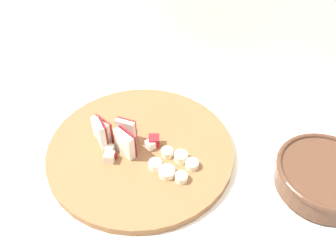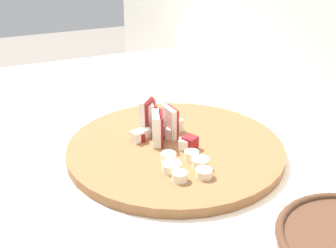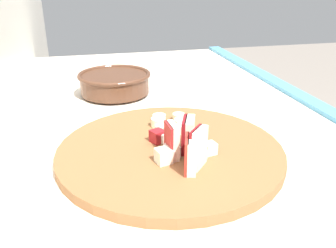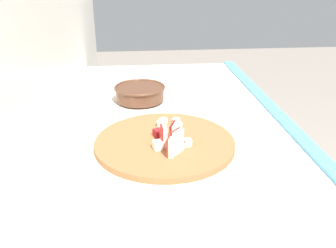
% 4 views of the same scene
% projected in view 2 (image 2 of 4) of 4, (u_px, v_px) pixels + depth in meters
% --- Properties ---
extents(cutting_board, '(0.36, 0.36, 0.02)m').
position_uv_depth(cutting_board, '(175.00, 148.00, 0.72)').
color(cutting_board, brown).
rests_on(cutting_board, tiled_countertop).
extents(apple_wedge_fan, '(0.10, 0.05, 0.06)m').
position_uv_depth(apple_wedge_fan, '(156.00, 120.00, 0.74)').
color(apple_wedge_fan, maroon).
rests_on(apple_wedge_fan, cutting_board).
extents(apple_dice_pile, '(0.10, 0.10, 0.02)m').
position_uv_depth(apple_dice_pile, '(168.00, 134.00, 0.73)').
color(apple_dice_pile, white).
rests_on(apple_dice_pile, cutting_board).
extents(banana_slice_rows, '(0.09, 0.07, 0.02)m').
position_uv_depth(banana_slice_rows, '(185.00, 165.00, 0.64)').
color(banana_slice_rows, white).
rests_on(banana_slice_rows, cutting_board).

